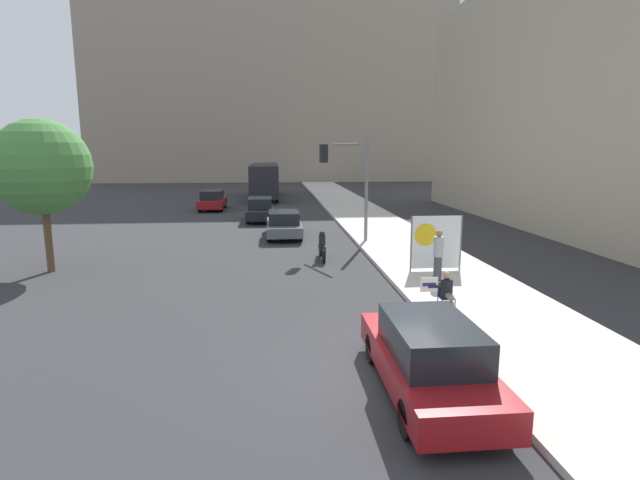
# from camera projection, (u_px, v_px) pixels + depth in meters

# --- Properties ---
(ground_plane) EXTENTS (160.00, 160.00, 0.00)m
(ground_plane) POSITION_uv_depth(u_px,v_px,m) (385.00, 372.00, 10.61)
(ground_plane) COLOR #303033
(sidewalk_curb) EXTENTS (4.37, 90.00, 0.16)m
(sidewalk_curb) POSITION_uv_depth(u_px,v_px,m) (396.00, 240.00, 25.66)
(sidewalk_curb) COLOR beige
(sidewalk_curb) RESTS_ON ground_plane
(building_backdrop_far) EXTENTS (52.00, 12.00, 37.73)m
(building_backdrop_far) POSITION_uv_depth(u_px,v_px,m) (272.00, 51.00, 73.47)
(building_backdrop_far) COLOR gray
(building_backdrop_far) RESTS_ON ground_plane
(building_backdrop_right) EXTENTS (10.00, 32.00, 15.55)m
(building_backdrop_right) POSITION_uv_depth(u_px,v_px,m) (606.00, 95.00, 29.09)
(building_backdrop_right) COLOR tan
(building_backdrop_right) RESTS_ON ground_plane
(seated_protester) EXTENTS (0.98, 0.77, 1.17)m
(seated_protester) POSITION_uv_depth(u_px,v_px,m) (447.00, 291.00, 13.83)
(seated_protester) COLOR #474C56
(seated_protester) RESTS_ON sidewalk_curb
(jogger_on_sidewalk) EXTENTS (0.34, 0.34, 1.78)m
(jogger_on_sidewalk) POSITION_uv_depth(u_px,v_px,m) (438.00, 255.00, 17.15)
(jogger_on_sidewalk) COLOR #424247
(jogger_on_sidewalk) RESTS_ON sidewalk_curb
(protest_banner) EXTENTS (1.96, 0.06, 2.08)m
(protest_banner) POSITION_uv_depth(u_px,v_px,m) (436.00, 242.00, 18.54)
(protest_banner) COLOR slate
(protest_banner) RESTS_ON sidewalk_curb
(traffic_light_pole) EXTENTS (2.48, 2.25, 5.02)m
(traffic_light_pole) POSITION_uv_depth(u_px,v_px,m) (350.00, 173.00, 23.99)
(traffic_light_pole) COLOR slate
(traffic_light_pole) RESTS_ON sidewalk_curb
(parked_car_curbside) EXTENTS (1.74, 4.71, 1.51)m
(parked_car_curbside) POSITION_uv_depth(u_px,v_px,m) (428.00, 357.00, 9.52)
(parked_car_curbside) COLOR maroon
(parked_car_curbside) RESTS_ON ground_plane
(car_on_road_nearest) EXTENTS (1.83, 4.49, 1.40)m
(car_on_road_nearest) POSITION_uv_depth(u_px,v_px,m) (284.00, 224.00, 26.73)
(car_on_road_nearest) COLOR #565B60
(car_on_road_nearest) RESTS_ON ground_plane
(car_on_road_midblock) EXTENTS (1.74, 4.72, 1.54)m
(car_on_road_midblock) POSITION_uv_depth(u_px,v_px,m) (260.00, 209.00, 32.83)
(car_on_road_midblock) COLOR black
(car_on_road_midblock) RESTS_ON ground_plane
(car_on_road_distant) EXTENTS (1.84, 4.66, 1.53)m
(car_on_road_distant) POSITION_uv_depth(u_px,v_px,m) (212.00, 200.00, 38.80)
(car_on_road_distant) COLOR maroon
(car_on_road_distant) RESTS_ON ground_plane
(city_bus_on_road) EXTENTS (2.54, 12.43, 3.25)m
(city_bus_on_road) POSITION_uv_depth(u_px,v_px,m) (265.00, 179.00, 47.80)
(city_bus_on_road) COLOR #232328
(city_bus_on_road) RESTS_ON ground_plane
(motorcycle_on_road) EXTENTS (0.28, 2.03, 1.25)m
(motorcycle_on_road) POSITION_uv_depth(u_px,v_px,m) (322.00, 247.00, 21.26)
(motorcycle_on_road) COLOR black
(motorcycle_on_road) RESTS_ON ground_plane
(street_tree_near_curb) EXTENTS (3.58, 3.58, 5.79)m
(street_tree_near_curb) POSITION_uv_depth(u_px,v_px,m) (41.00, 167.00, 18.59)
(street_tree_near_curb) COLOR brown
(street_tree_near_curb) RESTS_ON ground_plane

